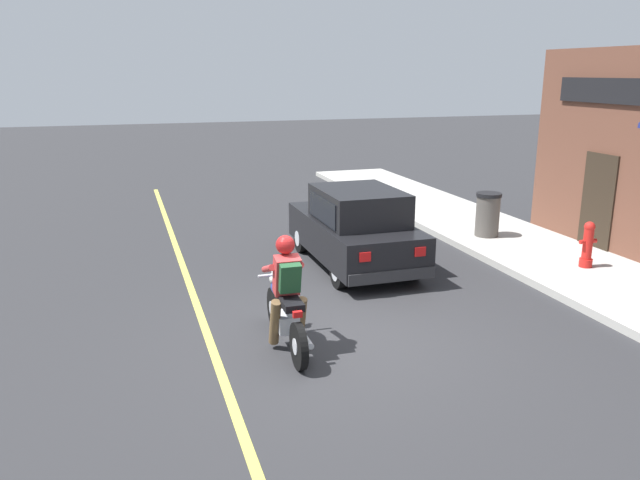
{
  "coord_description": "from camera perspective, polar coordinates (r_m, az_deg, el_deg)",
  "views": [
    {
      "loc": [
        -2.8,
        -7.78,
        3.73
      ],
      "look_at": [
        0.32,
        1.97,
        0.95
      ],
      "focal_mm": 35.0,
      "sensor_mm": 36.0,
      "label": 1
    }
  ],
  "objects": [
    {
      "name": "trash_bin",
      "position": [
        14.44,
        15.08,
        2.29
      ],
      "size": [
        0.56,
        0.56,
        0.98
      ],
      "color": "#514C47",
      "rests_on": "sidewalk_curb"
    },
    {
      "name": "ground_plane",
      "position": [
        9.07,
        1.88,
        -9.1
      ],
      "size": [
        80.0,
        80.0,
        0.0
      ],
      "primitive_type": "plane",
      "color": "#2B2B2D"
    },
    {
      "name": "motorcycle_with_rider",
      "position": [
        8.6,
        -3.13,
        -5.63
      ],
      "size": [
        0.56,
        2.02,
        1.62
      ],
      "color": "black",
      "rests_on": "ground"
    },
    {
      "name": "fire_hydrant",
      "position": [
        12.76,
        23.27,
        -0.41
      ],
      "size": [
        0.36,
        0.24,
        0.88
      ],
      "color": "red",
      "rests_on": "sidewalk_curb"
    },
    {
      "name": "car_hatchback",
      "position": [
        12.18,
        3.2,
        1.08
      ],
      "size": [
        1.65,
        3.79,
        1.57
      ],
      "color": "black",
      "rests_on": "ground"
    },
    {
      "name": "lane_stripe",
      "position": [
        11.45,
        -11.8,
        -4.14
      ],
      "size": [
        0.12,
        19.8,
        0.01
      ],
      "primitive_type": "cube",
      "color": "#D1C64C",
      "rests_on": "ground"
    },
    {
      "name": "sidewalk_curb",
      "position": [
        13.98,
        18.52,
        -0.79
      ],
      "size": [
        2.6,
        22.0,
        0.14
      ],
      "primitive_type": "cube",
      "color": "#ADAAA3",
      "rests_on": "ground"
    }
  ]
}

